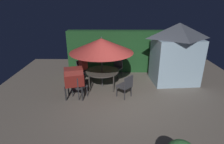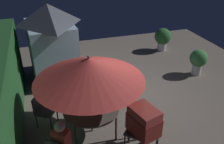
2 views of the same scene
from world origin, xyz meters
TOP-DOWN VIEW (x-y plane):
  - ground_plane at (0.00, 0.00)m, footprint 11.00×11.00m
  - hedge_backdrop at (0.00, 3.50)m, footprint 5.60×0.54m
  - garden_shed at (2.28, 2.13)m, footprint 2.16×1.71m
  - patio_table at (-0.95, 1.51)m, footprint 1.40×1.40m
  - patio_umbrella at (-0.95, 1.51)m, footprint 2.59×2.59m
  - bbq_grill at (-1.93, 0.54)m, footprint 0.81×0.67m
  - chair_far_side at (-1.83, 0.57)m, footprint 0.65×0.65m
  - chair_toward_hedge at (0.01, 0.60)m, footprint 0.65×0.65m
  - chair_toward_house at (-0.29, 2.67)m, footprint 0.63×0.63m
  - potted_plant_by_shed at (0.87, -2.90)m, footprint 0.63×0.63m
  - potted_plant_by_grill at (3.28, -2.74)m, footprint 0.73×0.73m
  - person_in_red at (-1.88, 2.35)m, footprint 0.41×0.41m

SIDE VIEW (x-z plane):
  - ground_plane at x=0.00m, z-range 0.00..0.00m
  - chair_far_side at x=-1.83m, z-range 0.07..0.97m
  - chair_toward_hedge at x=0.01m, z-range 0.07..0.97m
  - chair_toward_house at x=-0.29m, z-range 0.07..0.97m
  - potted_plant_by_shed at x=0.87m, z-range 0.10..1.07m
  - potted_plant_by_grill at x=3.28m, z-range 0.09..1.11m
  - patio_table at x=-0.95m, z-range 0.32..1.06m
  - person_in_red at x=-1.88m, z-range 0.15..1.41m
  - bbq_grill at x=-1.93m, z-range 0.25..1.45m
  - hedge_backdrop at x=0.00m, z-range 0.00..2.12m
  - garden_shed at x=2.28m, z-range 0.03..2.68m
  - patio_umbrella at x=-0.95m, z-range 0.74..2.92m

